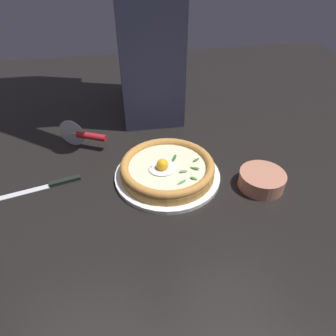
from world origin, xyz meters
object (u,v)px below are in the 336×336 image
(side_bowl, at_px, (262,180))
(table_knife, at_px, (52,184))
(pizza, at_px, (168,168))
(pizza_cutter, at_px, (85,135))

(side_bowl, relative_size, table_knife, 0.57)
(pizza, bearing_deg, side_bowl, -19.79)
(pizza_cutter, bearing_deg, table_knife, -116.79)
(pizza, xyz_separation_m, side_bowl, (0.24, -0.09, -0.01))
(side_bowl, height_order, table_knife, side_bowl)
(pizza, distance_m, side_bowl, 0.26)
(side_bowl, xyz_separation_m, pizza_cutter, (-0.48, 0.29, 0.02))
(side_bowl, bearing_deg, pizza_cutter, 148.59)
(side_bowl, distance_m, table_knife, 0.58)
(pizza, xyz_separation_m, pizza_cutter, (-0.23, 0.20, 0.01))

